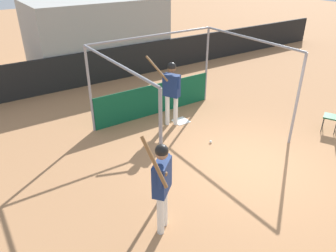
% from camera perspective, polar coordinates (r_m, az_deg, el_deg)
% --- Properties ---
extents(ground_plane, '(60.00, 60.00, 0.00)m').
position_cam_1_polar(ground_plane, '(8.20, 14.43, -6.62)').
color(ground_plane, '#A8754C').
extents(outfield_wall, '(24.00, 0.12, 1.28)m').
position_cam_1_polar(outfield_wall, '(13.42, -9.11, 10.66)').
color(outfield_wall, black).
rests_on(outfield_wall, ground).
extents(bleacher_section, '(5.40, 3.20, 2.96)m').
position_cam_1_polar(bleacher_section, '(14.69, -12.27, 15.25)').
color(bleacher_section, '#9E9E99').
rests_on(bleacher_section, ground).
extents(batting_cage, '(4.17, 3.63, 2.49)m').
position_cam_1_polar(batting_cage, '(9.53, -0.33, 6.62)').
color(batting_cage, gray).
rests_on(batting_cage, ground).
extents(home_plate, '(0.44, 0.44, 0.02)m').
position_cam_1_polar(home_plate, '(9.96, 2.26, 0.88)').
color(home_plate, white).
rests_on(home_plate, ground).
extents(player_batter, '(0.75, 0.79, 2.06)m').
position_cam_1_polar(player_batter, '(9.30, 0.56, 6.71)').
color(player_batter, white).
rests_on(player_batter, ground).
extents(player_waiting, '(0.66, 0.75, 2.09)m').
position_cam_1_polar(player_waiting, '(5.64, -1.07, -9.48)').
color(player_waiting, white).
rests_on(player_waiting, ground).
extents(folding_chair, '(0.54, 0.54, 0.84)m').
position_cam_1_polar(folding_chair, '(10.30, 27.12, 1.74)').
color(folding_chair, '#194C2D').
rests_on(folding_chair, ground).
extents(baseball, '(0.07, 0.07, 0.07)m').
position_cam_1_polar(baseball, '(8.89, 7.45, -2.73)').
color(baseball, white).
rests_on(baseball, ground).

